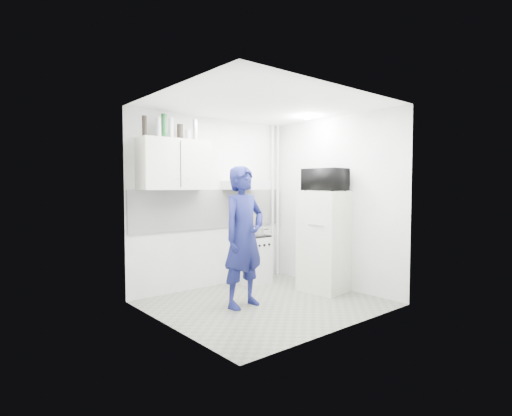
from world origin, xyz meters
TOP-DOWN VIEW (x-y plane):
  - floor at (0.00, 0.00)m, footprint 2.80×2.80m
  - ceiling at (0.00, 0.00)m, footprint 2.80×2.80m
  - wall_back at (0.00, 1.25)m, footprint 2.80×0.00m
  - wall_left at (-1.40, 0.00)m, footprint 0.00×2.60m
  - wall_right at (1.40, 0.00)m, footprint 0.00×2.60m
  - person at (-0.30, 0.09)m, footprint 0.71×0.51m
  - stove at (0.59, 1.00)m, footprint 0.46×0.46m
  - fridge at (1.10, -0.07)m, footprint 0.69×0.69m
  - stove_top at (0.59, 1.00)m, footprint 0.45×0.45m
  - saucepan at (0.66, 0.94)m, footprint 0.18×0.18m
  - microwave at (1.10, -0.07)m, footprint 0.63×0.45m
  - bottle_a at (-1.18, 1.07)m, footprint 0.06×0.06m
  - bottle_b at (-0.98, 1.07)m, footprint 0.07×0.07m
  - bottle_c at (-0.90, 1.07)m, footprint 0.08×0.08m
  - bottle_d at (-0.79, 1.07)m, footprint 0.07×0.07m
  - canister_a at (-0.66, 1.07)m, footprint 0.09×0.09m
  - canister_b at (-0.53, 1.07)m, footprint 0.08×0.08m
  - bottle_e at (-0.41, 1.07)m, footprint 0.08×0.08m
  - upper_cabinet at (-0.75, 1.07)m, footprint 1.00×0.35m
  - range_hood at (0.45, 1.00)m, footprint 0.60×0.50m
  - backsplash at (0.00, 1.24)m, footprint 2.74×0.03m
  - pipe_a at (1.30, 1.17)m, footprint 0.05×0.05m
  - pipe_b at (1.18, 1.17)m, footprint 0.04×0.04m
  - ceiling_spot_fixture at (1.00, 0.20)m, footprint 0.10×0.10m

SIDE VIEW (x-z plane):
  - floor at x=0.00m, z-range 0.00..0.00m
  - stove at x=0.59m, z-range 0.00..0.74m
  - fridge at x=1.10m, z-range 0.00..1.48m
  - stove_top at x=0.59m, z-range 0.74..0.77m
  - saucepan at x=0.66m, z-range 0.77..0.87m
  - person at x=-0.30m, z-range 0.00..1.81m
  - backsplash at x=0.00m, z-range 0.90..1.50m
  - wall_left at x=-1.40m, z-range 0.00..2.60m
  - wall_right at x=1.40m, z-range 0.00..2.60m
  - pipe_a at x=1.30m, z-range 0.00..2.60m
  - pipe_b at x=1.18m, z-range 0.00..2.60m
  - wall_back at x=0.00m, z-range -0.10..2.70m
  - range_hood at x=0.45m, z-range 1.50..1.64m
  - microwave at x=1.10m, z-range 1.48..1.81m
  - upper_cabinet at x=-0.75m, z-range 1.50..2.20m
  - canister_b at x=-0.53m, z-range 2.20..2.35m
  - canister_a at x=-0.66m, z-range 2.20..2.41m
  - bottle_a at x=-1.18m, z-range 2.20..2.47m
  - bottle_b at x=-0.98m, z-range 2.20..2.48m
  - bottle_d at x=-0.79m, z-range 2.20..2.49m
  - bottle_e at x=-0.41m, z-range 2.20..2.50m
  - bottle_c at x=-0.90m, z-range 2.20..2.53m
  - ceiling_spot_fixture at x=1.00m, z-range 2.56..2.58m
  - ceiling at x=0.00m, z-range 2.60..2.60m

